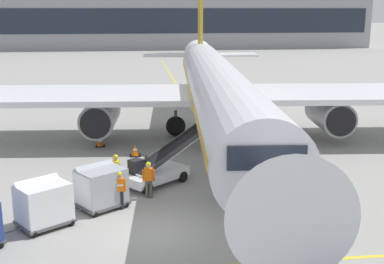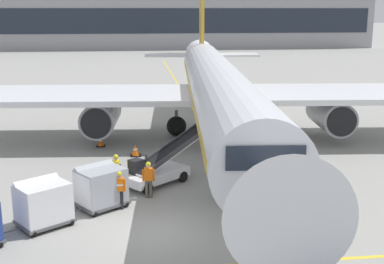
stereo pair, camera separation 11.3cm
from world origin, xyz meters
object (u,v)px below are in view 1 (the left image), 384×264
baggage_cart_lead (101,186)px  safety_cone_nose_mark (114,161)px  safety_cone_wingtip (135,150)px  parked_airplane (215,87)px  ground_crew_by_carts (149,177)px  baggage_cart_second (43,202)px  ground_crew_by_loader (119,188)px  belt_loader (159,168)px  safety_cone_engine_keepout (100,142)px  ground_crew_marshaller (116,169)px

baggage_cart_lead → safety_cone_nose_mark: 5.97m
baggage_cart_lead → safety_cone_wingtip: (1.57, 7.91, -0.66)m
parked_airplane → baggage_cart_lead: parked_airplane is taller
ground_crew_by_carts → safety_cone_wingtip: bearing=94.5°
baggage_cart_second → safety_cone_wingtip: bearing=68.7°
ground_crew_by_loader → belt_loader: bearing=59.9°
safety_cone_engine_keepout → ground_crew_marshaller: bearing=-81.2°
ground_crew_marshaller → safety_cone_wingtip: 5.74m
belt_loader → ground_crew_by_loader: (-1.90, -3.27, 0.19)m
safety_cone_engine_keepout → safety_cone_wingtip: bearing=-48.0°
baggage_cart_second → safety_cone_engine_keepout: size_ratio=4.25×
baggage_cart_lead → safety_cone_engine_keepout: 10.39m
ground_crew_by_loader → safety_cone_wingtip: size_ratio=2.46×
safety_cone_engine_keepout → safety_cone_nose_mark: bearing=-76.9°
ground_crew_by_carts → safety_cone_engine_keepout: 9.86m
parked_airplane → ground_crew_by_carts: parked_airplane is taller
belt_loader → safety_cone_nose_mark: size_ratio=7.11×
safety_cone_engine_keepout → safety_cone_nose_mark: safety_cone_nose_mark is taller
baggage_cart_second → ground_crew_by_loader: size_ratio=1.54×
belt_loader → ground_crew_by_carts: belt_loader is taller
baggage_cart_lead → baggage_cart_second: same height
baggage_cart_second → ground_crew_by_carts: bearing=31.2°
belt_loader → safety_cone_wingtip: size_ratio=7.04×
safety_cone_engine_keepout → safety_cone_wingtip: safety_cone_wingtip is taller
ground_crew_marshaller → ground_crew_by_loader: bearing=-85.5°
ground_crew_by_loader → ground_crew_by_carts: (1.30, 1.24, 0.00)m
safety_cone_engine_keepout → baggage_cart_second: bearing=-97.4°
belt_loader → safety_cone_engine_keepout: belt_loader is taller
parked_airplane → baggage_cart_second: bearing=-124.8°
ground_crew_by_loader → ground_crew_marshaller: (-0.21, 2.62, 0.00)m
ground_crew_by_loader → safety_cone_nose_mark: bearing=93.8°
ground_crew_by_carts → safety_cone_nose_mark: bearing=108.9°
baggage_cart_second → ground_crew_marshaller: bearing=54.9°
safety_cone_nose_mark → safety_cone_engine_keepout: bearing=103.1°
baggage_cart_lead → safety_cone_nose_mark: bearing=86.1°
ground_crew_by_carts → ground_crew_marshaller: same height
baggage_cart_second → baggage_cart_lead: bearing=37.9°
ground_crew_marshaller → safety_cone_nose_mark: bearing=93.3°
safety_cone_engine_keepout → ground_crew_by_carts: bearing=-73.8°
parked_airplane → safety_cone_wingtip: size_ratio=62.15×
parked_airplane → safety_cone_nose_mark: 9.15m
ground_crew_marshaller → safety_cone_engine_keepout: 8.19m
baggage_cart_lead → belt_loader: bearing=47.2°
ground_crew_by_carts → baggage_cart_lead: bearing=-156.9°
safety_cone_engine_keepout → baggage_cart_lead: bearing=-86.6°
belt_loader → baggage_cart_lead: bearing=-132.8°
belt_loader → baggage_cart_second: belt_loader is taller
safety_cone_engine_keepout → safety_cone_nose_mark: size_ratio=0.90×
safety_cone_wingtip → ground_crew_by_carts: bearing=-85.5°
belt_loader → safety_cone_wingtip: (-1.15, 4.98, -0.46)m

